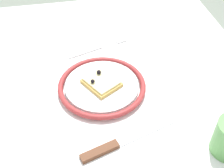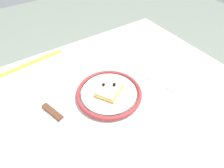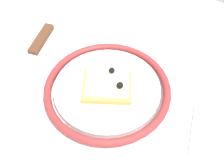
{
  "view_description": "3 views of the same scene",
  "coord_description": "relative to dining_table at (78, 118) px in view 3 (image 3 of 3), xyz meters",
  "views": [
    {
      "loc": [
        0.52,
        -0.12,
        1.31
      ],
      "look_at": [
        -0.05,
        -0.01,
        0.77
      ],
      "focal_mm": 47.95,
      "sensor_mm": 36.0,
      "label": 1
    },
    {
      "loc": [
        0.2,
        0.36,
        1.27
      ],
      "look_at": [
        -0.07,
        -0.05,
        0.78
      ],
      "focal_mm": 31.11,
      "sensor_mm": 36.0,
      "label": 2
    },
    {
      "loc": [
        -0.25,
        0.25,
        1.21
      ],
      "look_at": [
        -0.06,
        -0.04,
        0.77
      ],
      "focal_mm": 49.49,
      "sensor_mm": 36.0,
      "label": 3
    }
  ],
  "objects": [
    {
      "name": "fork",
      "position": [
        -0.23,
        -0.01,
        0.09
      ],
      "size": [
        0.08,
        0.2,
        0.0
      ],
      "color": "#BCBCBC",
      "rests_on": "dining_table"
    },
    {
      "name": "pizza_slice_near",
      "position": [
        -0.05,
        -0.04,
        0.11
      ],
      "size": [
        0.11,
        0.11,
        0.03
      ],
      "color": "tan",
      "rests_on": "plate"
    },
    {
      "name": "knife",
      "position": [
        0.14,
        -0.04,
        0.09
      ],
      "size": [
        0.09,
        0.23,
        0.01
      ],
      "color": "silver",
      "rests_on": "dining_table"
    },
    {
      "name": "dining_table",
      "position": [
        0.0,
        0.0,
        0.0
      ],
      "size": [
        1.11,
        0.84,
        0.75
      ],
      "color": "white",
      "rests_on": "ground_plane"
    },
    {
      "name": "plate",
      "position": [
        -0.05,
        -0.04,
        0.1
      ],
      "size": [
        0.24,
        0.24,
        0.02
      ],
      "color": "white",
      "rests_on": "dining_table"
    }
  ]
}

